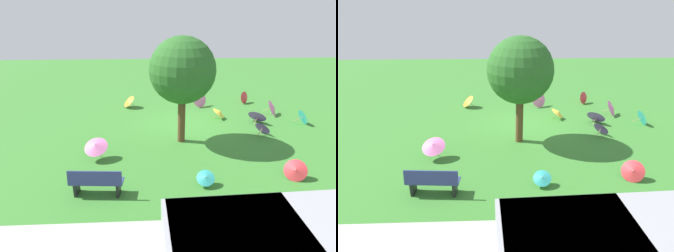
% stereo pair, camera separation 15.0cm
% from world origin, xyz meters
% --- Properties ---
extents(ground, '(40.00, 40.00, 0.00)m').
position_xyz_m(ground, '(0.00, 0.00, 0.00)').
color(ground, '#387A2D').
extents(van_dark, '(4.67, 2.27, 1.53)m').
position_xyz_m(van_dark, '(-0.91, 8.39, 0.91)').
color(van_dark, '#99999E').
rests_on(van_dark, ground).
extents(park_bench, '(1.63, 0.59, 0.90)m').
position_xyz_m(park_bench, '(3.13, 5.13, 0.47)').
color(park_bench, navy).
rests_on(park_bench, ground).
extents(shade_tree, '(2.64, 2.64, 4.35)m').
position_xyz_m(shade_tree, '(0.22, 1.36, 3.01)').
color(shade_tree, brown).
rests_on(shade_tree, ground).
extents(parasol_pink_0, '(1.00, 0.97, 0.86)m').
position_xyz_m(parasol_pink_0, '(3.53, 2.85, 0.58)').
color(parasol_pink_0, tan).
rests_on(parasol_pink_0, ground).
extents(parasol_yellow_0, '(0.80, 0.83, 0.63)m').
position_xyz_m(parasol_yellow_0, '(-1.97, -1.23, 0.36)').
color(parasol_yellow_0, tan).
rests_on(parasol_yellow_0, ground).
extents(parasol_purple_0, '(1.17, 1.14, 0.79)m').
position_xyz_m(parasol_purple_0, '(-3.74, -0.60, 0.39)').
color(parasol_purple_0, tan).
rests_on(parasol_purple_0, ground).
extents(parasol_pink_1, '(1.07, 1.05, 0.94)m').
position_xyz_m(parasol_pink_1, '(-1.30, -3.18, 0.47)').
color(parasol_pink_1, tan).
rests_on(parasol_pink_1, ground).
extents(parasol_red_0, '(0.91, 0.84, 0.69)m').
position_xyz_m(parasol_red_0, '(-3.25, 4.56, 0.34)').
color(parasol_red_0, tan).
rests_on(parasol_red_0, ground).
extents(parasol_teal_0, '(0.73, 0.77, 0.73)m').
position_xyz_m(parasol_teal_0, '(-5.92, -0.30, 0.37)').
color(parasol_teal_0, tan).
rests_on(parasol_teal_0, ground).
extents(parasol_pink_2, '(0.89, 1.01, 0.83)m').
position_xyz_m(parasol_pink_2, '(-4.91, -1.61, 0.41)').
color(parasol_pink_2, tan).
rests_on(parasol_pink_2, ground).
extents(parasol_orange_1, '(0.87, 0.94, 0.73)m').
position_xyz_m(parasol_orange_1, '(2.79, -3.25, 0.41)').
color(parasol_orange_1, tan).
rests_on(parasol_orange_1, ground).
extents(parasol_purple_2, '(0.84, 0.87, 0.66)m').
position_xyz_m(parasol_purple_2, '(-3.50, 0.84, 0.33)').
color(parasol_purple_2, tan).
rests_on(parasol_purple_2, ground).
extents(parasol_teal_1, '(0.67, 0.63, 0.52)m').
position_xyz_m(parasol_teal_1, '(-0.23, 4.81, 0.32)').
color(parasol_teal_1, tan).
rests_on(parasol_teal_1, ground).
extents(parasol_red_2, '(0.71, 0.67, 0.72)m').
position_xyz_m(parasol_red_2, '(-4.03, -3.69, 0.36)').
color(parasol_red_2, tan).
rests_on(parasol_red_2, ground).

